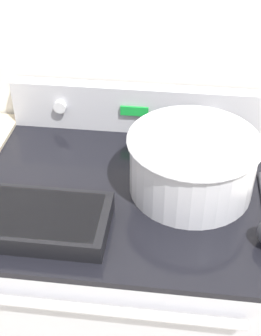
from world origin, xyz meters
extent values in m
cube|color=silver|center=(0.00, 0.71, 1.25)|extent=(8.00, 0.05, 2.50)
cube|color=#BCBCC1|center=(0.00, 0.34, 0.45)|extent=(0.81, 0.68, 0.89)
cube|color=black|center=(0.00, 0.34, 0.90)|extent=(0.81, 0.68, 0.02)
cylinder|color=silver|center=(0.00, -0.02, 0.83)|extent=(0.66, 0.02, 0.02)
cube|color=#BCBCC1|center=(0.00, 0.65, 0.99)|extent=(0.81, 0.05, 0.16)
cylinder|color=white|center=(-0.24, 0.62, 1.00)|extent=(0.04, 0.02, 0.04)
cylinder|color=white|center=(0.24, 0.62, 1.00)|extent=(0.04, 0.02, 0.04)
cube|color=green|center=(0.00, 0.62, 1.00)|extent=(0.09, 0.01, 0.03)
cylinder|color=silver|center=(0.19, 0.36, 0.99)|extent=(0.34, 0.34, 0.17)
torus|color=silver|center=(0.19, 0.36, 1.07)|extent=(0.36, 0.36, 0.01)
cylinder|color=beige|center=(0.19, 0.36, 1.06)|extent=(0.31, 0.31, 0.02)
cube|color=black|center=(-0.18, 0.15, 0.94)|extent=(0.34, 0.20, 0.05)
cube|color=#B2894C|center=(-0.18, 0.15, 0.95)|extent=(0.30, 0.18, 0.03)
camera|label=1|loc=(0.15, -0.67, 1.75)|focal=50.00mm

